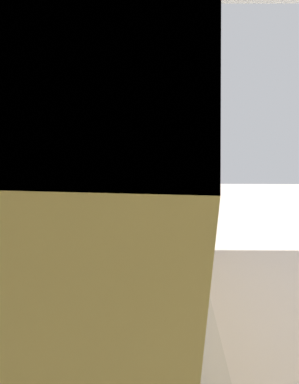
% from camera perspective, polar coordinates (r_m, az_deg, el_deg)
% --- Properties ---
extents(ground_plane, '(6.71, 6.71, 0.00)m').
position_cam_1_polar(ground_plane, '(2.98, 25.78, -23.20)').
color(ground_plane, beige).
extents(wall_back, '(4.31, 0.12, 2.75)m').
position_cam_1_polar(wall_back, '(1.96, -10.06, 2.78)').
color(wall_back, beige).
rests_on(wall_back, ground_plane).
extents(counter_run, '(3.39, 0.63, 0.93)m').
position_cam_1_polar(counter_run, '(2.12, 0.37, -25.02)').
color(counter_run, '#E5C76D').
rests_on(counter_run, ground_plane).
extents(upper_cabinets, '(2.64, 0.32, 0.60)m').
position_cam_1_polar(upper_cabinets, '(1.44, -5.12, 13.90)').
color(upper_cabinets, '#EEC36B').
extents(oven_range, '(0.69, 0.66, 1.11)m').
position_cam_1_polar(oven_range, '(3.79, 0.88, -1.19)').
color(oven_range, black).
rests_on(oven_range, ground_plane).
extents(microwave, '(0.51, 0.35, 0.32)m').
position_cam_1_polar(microwave, '(2.22, 0.01, -2.38)').
color(microwave, white).
rests_on(microwave, counter_run).
extents(bowl, '(0.16, 0.16, 0.06)m').
position_cam_1_polar(bowl, '(1.76, 1.64, -15.13)').
color(bowl, '#4C8CBF').
rests_on(bowl, counter_run).
extents(kettle, '(0.20, 0.15, 0.19)m').
position_cam_1_polar(kettle, '(1.51, 1.85, -20.14)').
color(kettle, black).
rests_on(kettle, counter_run).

